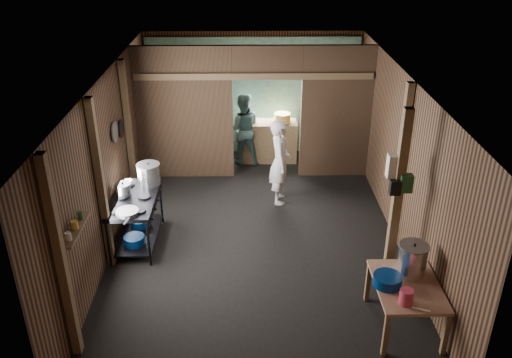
{
  "coord_description": "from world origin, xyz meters",
  "views": [
    {
      "loc": [
        -0.12,
        -7.46,
        4.71
      ],
      "look_at": [
        0.0,
        -0.2,
        1.1
      ],
      "focal_mm": 37.38,
      "sensor_mm": 36.0,
      "label": 1
    }
  ],
  "objects_px": {
    "gas_range": "(136,220)",
    "pink_bucket": "(406,297)",
    "stock_pot": "(412,260)",
    "yellow_tub": "(282,118)",
    "cook": "(280,162)",
    "prep_table": "(405,305)",
    "stove_pot_large": "(149,175)"
  },
  "relations": [
    {
      "from": "gas_range",
      "to": "pink_bucket",
      "type": "height_order",
      "value": "pink_bucket"
    },
    {
      "from": "stock_pot",
      "to": "yellow_tub",
      "type": "distance_m",
      "value": 5.11
    },
    {
      "from": "pink_bucket",
      "to": "cook",
      "type": "distance_m",
      "value": 3.9
    },
    {
      "from": "stock_pot",
      "to": "cook",
      "type": "distance_m",
      "value": 3.44
    },
    {
      "from": "prep_table",
      "to": "cook",
      "type": "xyz_separation_m",
      "value": [
        -1.38,
        3.34,
        0.46
      ]
    },
    {
      "from": "prep_table",
      "to": "stock_pot",
      "type": "distance_m",
      "value": 0.58
    },
    {
      "from": "stock_pot",
      "to": "pink_bucket",
      "type": "relative_size",
      "value": 2.28
    },
    {
      "from": "stock_pot",
      "to": "stove_pot_large",
      "type": "bearing_deg",
      "value": 148.56
    },
    {
      "from": "gas_range",
      "to": "prep_table",
      "type": "distance_m",
      "value": 4.21
    },
    {
      "from": "gas_range",
      "to": "pink_bucket",
      "type": "xyz_separation_m",
      "value": [
        3.58,
        -2.34,
        0.33
      ]
    },
    {
      "from": "gas_range",
      "to": "prep_table",
      "type": "relative_size",
      "value": 1.27
    },
    {
      "from": "gas_range",
      "to": "cook",
      "type": "relative_size",
      "value": 0.88
    },
    {
      "from": "stove_pot_large",
      "to": "cook",
      "type": "xyz_separation_m",
      "value": [
        2.16,
        0.89,
        -0.19
      ]
    },
    {
      "from": "gas_range",
      "to": "prep_table",
      "type": "height_order",
      "value": "gas_range"
    },
    {
      "from": "stove_pot_large",
      "to": "cook",
      "type": "distance_m",
      "value": 2.34
    },
    {
      "from": "stove_pot_large",
      "to": "pink_bucket",
      "type": "bearing_deg",
      "value": -39.38
    },
    {
      "from": "stove_pot_large",
      "to": "stock_pot",
      "type": "relative_size",
      "value": 0.84
    },
    {
      "from": "stock_pot",
      "to": "pink_bucket",
      "type": "xyz_separation_m",
      "value": [
        -0.22,
        -0.58,
        -0.1
      ]
    },
    {
      "from": "stove_pot_large",
      "to": "yellow_tub",
      "type": "xyz_separation_m",
      "value": [
        2.31,
        2.72,
        -0.03
      ]
    },
    {
      "from": "cook",
      "to": "pink_bucket",
      "type": "bearing_deg",
      "value": -160.19
    },
    {
      "from": "prep_table",
      "to": "yellow_tub",
      "type": "xyz_separation_m",
      "value": [
        -1.23,
        5.17,
        0.62
      ]
    },
    {
      "from": "stove_pot_large",
      "to": "cook",
      "type": "relative_size",
      "value": 0.24
    },
    {
      "from": "pink_bucket",
      "to": "yellow_tub",
      "type": "bearing_deg",
      "value": 101.32
    },
    {
      "from": "stove_pot_large",
      "to": "prep_table",
      "type": "bearing_deg",
      "value": -34.7
    },
    {
      "from": "pink_bucket",
      "to": "cook",
      "type": "height_order",
      "value": "cook"
    },
    {
      "from": "yellow_tub",
      "to": "prep_table",
      "type": "bearing_deg",
      "value": -76.59
    },
    {
      "from": "pink_bucket",
      "to": "cook",
      "type": "relative_size",
      "value": 0.12
    },
    {
      "from": "gas_range",
      "to": "stock_pot",
      "type": "distance_m",
      "value": 4.21
    },
    {
      "from": "pink_bucket",
      "to": "gas_range",
      "type": "bearing_deg",
      "value": 146.9
    },
    {
      "from": "prep_table",
      "to": "pink_bucket",
      "type": "distance_m",
      "value": 0.56
    },
    {
      "from": "prep_table",
      "to": "stock_pot",
      "type": "relative_size",
      "value": 2.45
    },
    {
      "from": "gas_range",
      "to": "cook",
      "type": "height_order",
      "value": "cook"
    }
  ]
}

